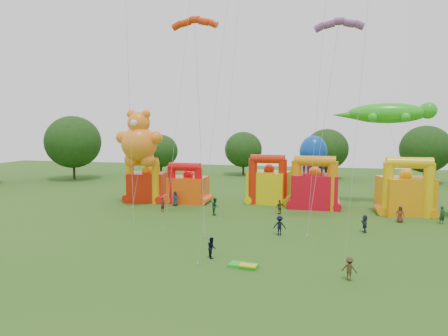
% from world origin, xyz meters
% --- Properties ---
extents(ground, '(160.00, 160.00, 0.00)m').
position_xyz_m(ground, '(0.00, 0.00, 0.00)').
color(ground, '#2A5A19').
rests_on(ground, ground).
extents(tree_ring, '(126.52, 128.65, 12.07)m').
position_xyz_m(tree_ring, '(-1.21, 0.63, 6.26)').
color(tree_ring, '#352314').
rests_on(tree_ring, ground).
extents(bouncy_castle_0, '(5.28, 4.53, 5.98)m').
position_xyz_m(bouncy_castle_0, '(-15.23, 26.62, 2.28)').
color(bouncy_castle_0, red).
rests_on(bouncy_castle_0, ground).
extents(bouncy_castle_1, '(4.73, 3.82, 5.39)m').
position_xyz_m(bouncy_castle_1, '(-9.54, 26.96, 2.06)').
color(bouncy_castle_1, '#F6500D').
rests_on(bouncy_castle_1, ground).
extents(bouncy_castle_2, '(5.57, 4.80, 6.44)m').
position_xyz_m(bouncy_castle_2, '(0.76, 29.40, 2.45)').
color(bouncy_castle_2, yellow).
rests_on(bouncy_castle_2, ground).
extents(bouncy_castle_3, '(5.52, 4.44, 6.51)m').
position_xyz_m(bouncy_castle_3, '(6.61, 27.62, 2.46)').
color(bouncy_castle_3, red).
rests_on(bouncy_castle_3, ground).
extents(bouncy_castle_4, '(6.26, 5.49, 6.62)m').
position_xyz_m(bouncy_castle_4, '(16.77, 26.40, 2.51)').
color(bouncy_castle_4, orange).
rests_on(bouncy_castle_4, ground).
extents(teddy_bear_kite, '(6.23, 4.59, 12.18)m').
position_xyz_m(teddy_bear_kite, '(-14.93, 24.06, 8.08)').
color(teddy_bear_kite, orange).
rests_on(teddy_bear_kite, ground).
extents(gecko_kite, '(12.52, 9.39, 13.08)m').
position_xyz_m(gecko_kite, '(16.26, 29.53, 7.19)').
color(gecko_kite, green).
rests_on(gecko_kite, ground).
extents(octopus_kite, '(6.33, 9.75, 8.91)m').
position_xyz_m(octopus_kite, '(4.76, 29.04, 3.29)').
color(octopus_kite, '#0C41B7').
rests_on(octopus_kite, ground).
extents(parafoil_kites, '(28.10, 10.55, 31.66)m').
position_xyz_m(parafoil_kites, '(-6.79, 16.74, 13.05)').
color(parafoil_kites, red).
rests_on(parafoil_kites, ground).
extents(diamond_kites, '(18.88, 20.42, 39.26)m').
position_xyz_m(diamond_kites, '(1.79, 14.92, 16.93)').
color(diamond_kites, red).
rests_on(diamond_kites, ground).
extents(folded_kite_bundle, '(2.08, 1.24, 0.31)m').
position_xyz_m(folded_kite_bundle, '(2.32, 4.81, 0.14)').
color(folded_kite_bundle, green).
rests_on(folded_kite_bundle, ground).
extents(spectator_0, '(1.06, 0.89, 1.85)m').
position_xyz_m(spectator_0, '(-10.39, 24.59, 0.93)').
color(spectator_0, '#23293B').
rests_on(spectator_0, ground).
extents(spectator_1, '(0.56, 0.72, 1.76)m').
position_xyz_m(spectator_1, '(-10.56, 20.94, 0.88)').
color(spectator_1, maroon).
rests_on(spectator_1, ground).
extents(spectator_2, '(1.01, 1.14, 1.97)m').
position_xyz_m(spectator_2, '(-4.12, 20.72, 0.99)').
color(spectator_2, '#183E26').
rests_on(spectator_2, ground).
extents(spectator_3, '(1.21, 0.76, 1.80)m').
position_xyz_m(spectator_3, '(3.84, 13.95, 0.90)').
color(spectator_3, black).
rests_on(spectator_3, ground).
extents(spectator_4, '(0.97, 0.98, 1.66)m').
position_xyz_m(spectator_4, '(2.92, 22.82, 0.83)').
color(spectator_4, '#44381B').
rests_on(spectator_4, ground).
extents(spectator_5, '(0.62, 1.59, 1.67)m').
position_xyz_m(spectator_5, '(11.51, 16.84, 0.84)').
color(spectator_5, '#23283B').
rests_on(spectator_5, ground).
extents(spectator_6, '(0.96, 0.75, 1.75)m').
position_xyz_m(spectator_6, '(15.50, 21.93, 0.87)').
color(spectator_6, '#5F2B1B').
rests_on(spectator_6, ground).
extents(spectator_7, '(0.80, 0.70, 1.83)m').
position_xyz_m(spectator_7, '(19.56, 22.30, 0.92)').
color(spectator_7, '#17391E').
rests_on(spectator_7, ground).
extents(spectator_8, '(0.89, 0.96, 1.58)m').
position_xyz_m(spectator_8, '(-0.48, 6.32, 0.79)').
color(spectator_8, black).
rests_on(spectator_8, ground).
extents(spectator_9, '(1.11, 0.81, 1.53)m').
position_xyz_m(spectator_9, '(9.38, 4.12, 0.77)').
color(spectator_9, '#412F1A').
rests_on(spectator_9, ground).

